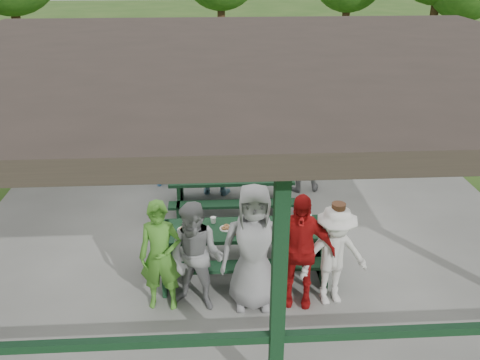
{
  "coord_description": "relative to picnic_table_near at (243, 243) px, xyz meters",
  "views": [
    {
      "loc": [
        -0.65,
        -8.05,
        4.86
      ],
      "look_at": [
        -0.19,
        -0.3,
        1.26
      ],
      "focal_mm": 38.0,
      "sensor_mm": 36.0,
      "label": 1
    }
  ],
  "objects": [
    {
      "name": "spectator_grey",
      "position": [
        1.4,
        2.89,
        0.39
      ],
      "size": [
        0.89,
        0.72,
        1.73
      ],
      "primitive_type": "imported",
      "rotation": [
        0.0,
        0.0,
        3.22
      ],
      "color": "gray",
      "rests_on": "concrete_slab"
    },
    {
      "name": "contestant_grey_left",
      "position": [
        -0.71,
        -0.89,
        0.35
      ],
      "size": [
        0.96,
        0.85,
        1.65
      ],
      "primitive_type": "imported",
      "rotation": [
        0.0,
        0.0,
        -0.34
      ],
      "color": "gray",
      "rests_on": "concrete_slab"
    },
    {
      "name": "concrete_slab",
      "position": [
        0.2,
        1.2,
        -0.53
      ],
      "size": [
        10.0,
        8.0,
        0.1
      ],
      "primitive_type": "cube",
      "color": "slate",
      "rests_on": "ground"
    },
    {
      "name": "spectator_blue",
      "position": [
        -1.46,
        3.28,
        0.48
      ],
      "size": [
        0.77,
        0.58,
        1.91
      ],
      "primitive_type": "imported",
      "rotation": [
        0.0,
        0.0,
        3.33
      ],
      "color": "teal",
      "rests_on": "concrete_slab"
    },
    {
      "name": "pavilion_structure",
      "position": [
        0.2,
        1.2,
        2.59
      ],
      "size": [
        10.6,
        8.6,
        3.24
      ],
      "color": "black",
      "rests_on": "concrete_slab"
    },
    {
      "name": "farm_trailer",
      "position": [
        -0.86,
        9.22,
        0.14
      ],
      "size": [
        4.12,
        2.71,
        1.45
      ],
      "rotation": [
        0.0,
        0.0,
        -0.39
      ],
      "color": "navy",
      "rests_on": "ground"
    },
    {
      "name": "picnic_table_far",
      "position": [
        -0.1,
        2.0,
        -0.01
      ],
      "size": [
        2.36,
        1.39,
        0.75
      ],
      "color": "black",
      "rests_on": "concrete_slab"
    },
    {
      "name": "spectator_lblue",
      "position": [
        -0.39,
        2.81,
        0.29
      ],
      "size": [
        1.49,
        0.78,
        1.53
      ],
      "primitive_type": "imported",
      "rotation": [
        0.0,
        0.0,
        2.9
      ],
      "color": "#85B8CF",
      "rests_on": "concrete_slab"
    },
    {
      "name": "pickup_truck",
      "position": [
        0.38,
        10.94,
        0.13
      ],
      "size": [
        5.45,
        3.31,
        1.41
      ],
      "primitive_type": "imported",
      "rotation": [
        0.0,
        0.0,
        1.77
      ],
      "color": "silver",
      "rests_on": "ground"
    },
    {
      "name": "contestant_green",
      "position": [
        -1.2,
        -0.84,
        0.36
      ],
      "size": [
        0.64,
        0.45,
        1.67
      ],
      "primitive_type": "imported",
      "rotation": [
        0.0,
        0.0,
        -0.09
      ],
      "color": "#468828",
      "rests_on": "concrete_slab"
    },
    {
      "name": "ground",
      "position": [
        0.2,
        1.2,
        -0.58
      ],
      "size": [
        90.0,
        90.0,
        0.0
      ],
      "primitive_type": "plane",
      "color": "#2D551A",
      "rests_on": "ground"
    },
    {
      "name": "picnic_table_near",
      "position": [
        0.0,
        0.0,
        0.0
      ],
      "size": [
        2.77,
        1.39,
        0.75
      ],
      "color": "black",
      "rests_on": "concrete_slab"
    },
    {
      "name": "contestant_grey_mid",
      "position": [
        0.09,
        -0.87,
        0.47
      ],
      "size": [
        0.96,
        0.65,
        1.9
      ],
      "primitive_type": "imported",
      "rotation": [
        0.0,
        0.0,
        -0.06
      ],
      "color": "gray",
      "rests_on": "concrete_slab"
    },
    {
      "name": "contestant_white_fedora",
      "position": [
        1.23,
        -0.89,
        0.3
      ],
      "size": [
        1.09,
        0.74,
        1.61
      ],
      "rotation": [
        0.0,
        0.0,
        0.17
      ],
      "color": "silver",
      "rests_on": "concrete_slab"
    },
    {
      "name": "contestant_red",
      "position": [
        0.73,
        -0.85,
        0.39
      ],
      "size": [
        1.09,
        0.63,
        1.74
      ],
      "primitive_type": "imported",
      "rotation": [
        0.0,
        0.0,
        -0.21
      ],
      "color": "#A41011",
      "rests_on": "concrete_slab"
    },
    {
      "name": "table_setting",
      "position": [
        0.1,
        0.02,
        0.3
      ],
      "size": [
        2.26,
        0.45,
        0.1
      ],
      "color": "white",
      "rests_on": "picnic_table_near"
    }
  ]
}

